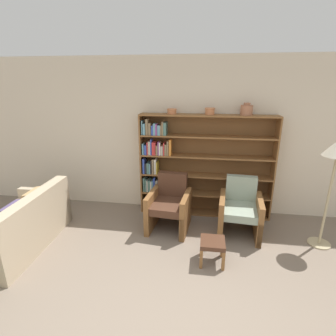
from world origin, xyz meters
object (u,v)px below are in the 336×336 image
Objects in this scene: bowl_sage at (172,111)px; footstool at (213,245)px; couch at (19,228)px; armchair_cushioned at (240,210)px; bookshelf at (193,166)px; vase_tall at (247,110)px; bowl_brass at (210,111)px; armchair_leather at (169,205)px.

bowl_sage reaches higher than footstool.
couch is 1.88× the size of armchair_cushioned.
armchair_cushioned is (0.79, -0.61, -0.50)m from bookshelf.
footstool is at bearing -91.10° from couch.
vase_tall is 3.90m from couch.
bookshelf reaches higher than footstool.
vase_tall is at bearing 0.00° from bowl_sage.
bowl_sage is 0.98× the size of bowl_brass.
vase_tall is at bearing 0.00° from bowl_brass.
footstool is (0.35, -1.42, -0.64)m from bookshelf.
vase_tall is 0.12× the size of couch.
bookshelf is 1.60m from footstool.
bookshelf is 1.29m from vase_tall.
bookshelf is 2.60× the size of armchair_leather.
bowl_sage is at bearing 117.66° from footstool.
armchair_cushioned is at bearing -77.08° from couch.
bookshelf is 1.38× the size of couch.
bookshelf is at bearing 175.87° from bowl_brass.
armchair_leather is 1.12m from armchair_cushioned.
bowl_sage is at bearing -80.01° from armchair_leather.
armchair_cushioned reaches higher than footstool.
vase_tall is 1.98m from armchair_leather.
bookshelf is 1.00m from bowl_brass.
couch is at bearing 27.20° from armchair_leather.
bowl_sage is 0.19× the size of armchair_cushioned.
vase_tall is at bearing -89.38° from armchair_cushioned.
bookshelf is at bearing 178.77° from vase_tall.
couch is at bearing -145.06° from bowl_sage.
couch is at bearing -151.90° from bowl_brass.
couch is (-3.26, -1.43, -1.60)m from vase_tall.
vase_tall is 0.22× the size of armchair_cushioned.
bowl_sage is 0.51× the size of footstool.
bookshelf is 1.03m from bowl_sage.
couch is 2.78m from footstool.
armchair_cushioned is at bearing -37.98° from bookshelf.
couch is 5.03× the size of footstool.
armchair_cushioned is at bearing -47.93° from bowl_brass.
armchair_leather is at bearing -152.95° from vase_tall.
footstool is (2.78, 0.02, -0.03)m from couch.
armchair_cushioned is at bearing -27.03° from bowl_sage.
armchair_leather is 1.07m from footstool.
armchair_leather is (2.09, 0.83, 0.11)m from couch.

